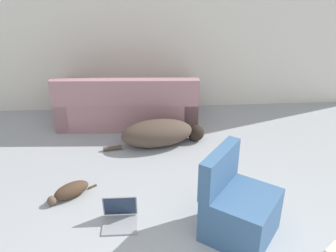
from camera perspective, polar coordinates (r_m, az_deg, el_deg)
name	(u,v)px	position (r m, az deg, el deg)	size (l,w,h in m)	color
wall_back	(180,25)	(5.99, 1.77, 15.20)	(6.43, 0.06, 2.72)	silver
couch	(128,106)	(5.72, -6.09, 3.02)	(2.12, 0.96, 0.81)	#A3757A
dog	(160,133)	(5.08, -1.30, -1.10)	(1.41, 0.63, 0.36)	#4C3D33
cat	(70,191)	(4.27, -14.71, -9.55)	(0.51, 0.40, 0.16)	#473323
laptop_open	(120,214)	(3.84, -7.33, -13.18)	(0.34, 0.31, 0.26)	gray
side_chair	(238,208)	(3.62, 10.57, -12.23)	(0.85, 0.85, 0.84)	#385B84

